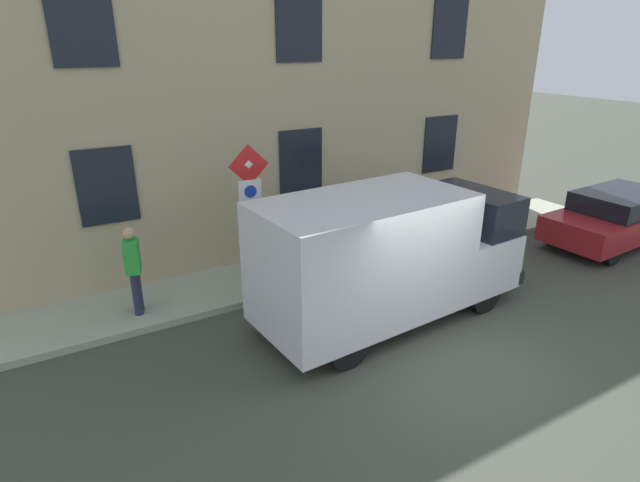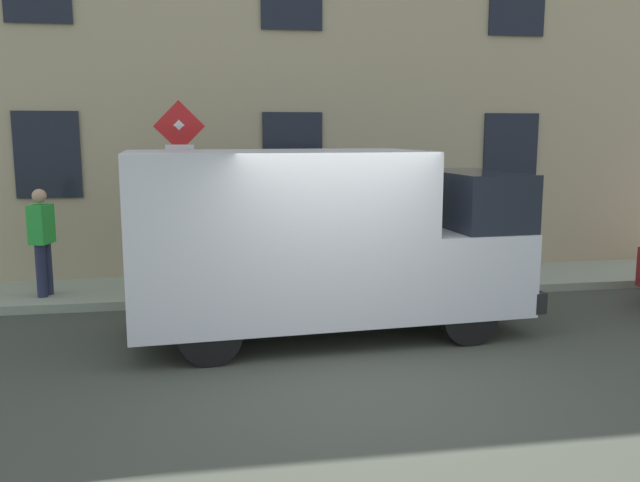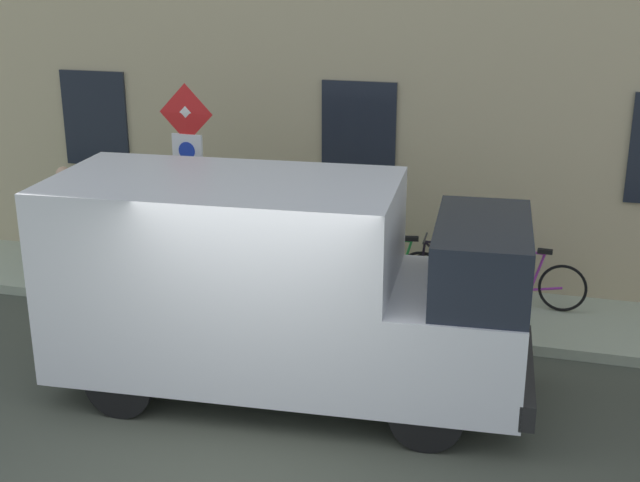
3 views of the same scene
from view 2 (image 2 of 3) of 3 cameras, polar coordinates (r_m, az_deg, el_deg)
The scene contains 9 objects.
ground_plane at distance 7.74m, azimuth 2.72°, elevation -11.34°, with size 80.00×80.00×0.00m, color #3F4337.
sidewalk_slab at distance 11.68m, azimuth -1.73°, elevation -3.86°, with size 1.85×17.55×0.14m, color #9CA68C.
building_facade at distance 12.67m, azimuth -2.64°, elevation 13.58°, with size 0.75×15.55×7.35m.
sign_post_stacked at distance 10.57m, azimuth -11.91°, elevation 5.88°, with size 0.17×0.56×2.96m.
delivery_van at distance 8.87m, azimuth 0.07°, elevation 0.26°, with size 2.35×5.45×2.50m.
bicycle_purple at distance 12.53m, azimuth 9.43°, elevation -1.02°, with size 0.46×1.71×0.89m.
bicycle_black at distance 12.26m, azimuth 5.34°, elevation -1.16°, with size 0.46×1.71×0.89m.
bicycle_green at distance 12.05m, azimuth 1.10°, elevation -1.30°, with size 0.51×1.71×0.89m.
pedestrian at distance 11.39m, azimuth -22.83°, elevation 0.20°, with size 0.46×0.36×1.72m.
Camera 2 is at (-7.07, 1.58, 2.72)m, focal length 37.14 mm.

